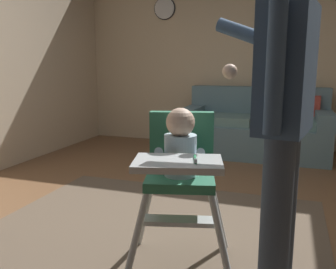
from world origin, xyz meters
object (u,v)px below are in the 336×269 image
couch (256,129)px  adult_standing (283,119)px  high_chair (180,162)px  wall_clock (165,8)px

couch → adult_standing: adult_standing is taller
couch → high_chair: (-0.13, -2.93, 0.30)m
adult_standing → wall_clock: (-1.79, 3.49, 1.05)m
couch → adult_standing: (0.38, -3.02, 0.57)m
adult_standing → wall_clock: size_ratio=4.98×
couch → high_chair: bearing=-2.5°
high_chair → wall_clock: (-1.28, 3.41, 1.32)m
couch → high_chair: high_chair is taller
adult_standing → wall_clock: bearing=-53.1°
couch → high_chair: 2.95m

